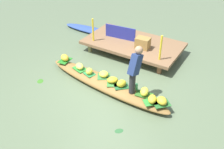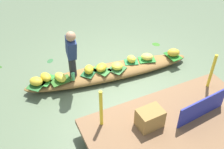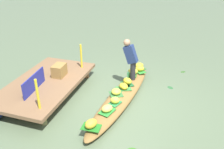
# 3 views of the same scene
# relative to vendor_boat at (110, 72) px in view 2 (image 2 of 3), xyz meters

# --- Properties ---
(canal_water) EXTENTS (40.00, 40.00, 0.00)m
(canal_water) POSITION_rel_vendor_boat_xyz_m (0.00, 0.00, -0.13)
(canal_water) COLOR #596A4D
(canal_water) RESTS_ON ground
(dock_platform) EXTENTS (3.20, 1.80, 0.39)m
(dock_platform) POSITION_rel_vendor_boat_xyz_m (-0.29, 2.19, 0.20)
(dock_platform) COLOR brown
(dock_platform) RESTS_ON ground
(vendor_boat) EXTENTS (4.05, 1.06, 0.25)m
(vendor_boat) POSITION_rel_vendor_boat_xyz_m (0.00, 0.00, 0.00)
(vendor_boat) COLOR olive
(vendor_boat) RESTS_ON ground
(leaf_mat_0) EXTENTS (0.30, 0.44, 0.01)m
(leaf_mat_0) POSITION_rel_vendor_boat_xyz_m (-1.61, 0.23, 0.13)
(leaf_mat_0) COLOR #227421
(leaf_mat_0) RESTS_ON vendor_boat
(banana_bunch_0) EXTENTS (0.36, 0.32, 0.19)m
(banana_bunch_0) POSITION_rel_vendor_boat_xyz_m (-1.61, 0.23, 0.23)
(banana_bunch_0) COLOR gold
(banana_bunch_0) RESTS_ON vendor_boat
(leaf_mat_1) EXTENTS (0.47, 0.47, 0.01)m
(leaf_mat_1) POSITION_rel_vendor_boat_xyz_m (-0.12, 0.12, 0.13)
(leaf_mat_1) COLOR #346B35
(leaf_mat_1) RESTS_ON vendor_boat
(banana_bunch_1) EXTENTS (0.33, 0.32, 0.16)m
(banana_bunch_1) POSITION_rel_vendor_boat_xyz_m (-0.12, 0.12, 0.21)
(banana_bunch_1) COLOR yellow
(banana_bunch_1) RESTS_ON vendor_boat
(leaf_mat_2) EXTENTS (0.38, 0.33, 0.01)m
(leaf_mat_2) POSITION_rel_vendor_boat_xyz_m (-0.55, 0.02, 0.13)
(leaf_mat_2) COLOR #287B3F
(leaf_mat_2) RESTS_ON vendor_boat
(banana_bunch_2) EXTENTS (0.24, 0.27, 0.17)m
(banana_bunch_2) POSITION_rel_vendor_boat_xyz_m (-0.55, 0.02, 0.22)
(banana_bunch_2) COLOR yellow
(banana_bunch_2) RESTS_ON vendor_boat
(leaf_mat_3) EXTENTS (0.47, 0.48, 0.01)m
(leaf_mat_3) POSITION_rel_vendor_boat_xyz_m (1.48, -0.18, 0.13)
(leaf_mat_3) COLOR #2F8532
(leaf_mat_3) RESTS_ON vendor_boat
(banana_bunch_3) EXTENTS (0.28, 0.34, 0.17)m
(banana_bunch_3) POSITION_rel_vendor_boat_xyz_m (1.48, -0.18, 0.22)
(banana_bunch_3) COLOR gold
(banana_bunch_3) RESTS_ON vendor_boat
(leaf_mat_4) EXTENTS (0.46, 0.38, 0.01)m
(leaf_mat_4) POSITION_rel_vendor_boat_xyz_m (-0.94, 0.09, 0.13)
(leaf_mat_4) COLOR #2C8431
(leaf_mat_4) RESTS_ON vendor_boat
(banana_bunch_4) EXTENTS (0.35, 0.33, 0.16)m
(banana_bunch_4) POSITION_rel_vendor_boat_xyz_m (-0.94, 0.09, 0.21)
(banana_bunch_4) COLOR #F3DE57
(banana_bunch_4) RESTS_ON vendor_boat
(leaf_mat_5) EXTENTS (0.46, 0.45, 0.01)m
(leaf_mat_5) POSITION_rel_vendor_boat_xyz_m (0.52, -0.02, 0.13)
(leaf_mat_5) COLOR #205A2D
(leaf_mat_5) RESTS_ON vendor_boat
(banana_bunch_5) EXTENTS (0.30, 0.33, 0.19)m
(banana_bunch_5) POSITION_rel_vendor_boat_xyz_m (0.52, -0.02, 0.23)
(banana_bunch_5) COLOR gold
(banana_bunch_5) RESTS_ON vendor_boat
(leaf_mat_6) EXTENTS (0.46, 0.51, 0.01)m
(leaf_mat_6) POSITION_rel_vendor_boat_xyz_m (0.23, 0.01, 0.13)
(leaf_mat_6) COLOR #387A35
(leaf_mat_6) RESTS_ON vendor_boat
(banana_bunch_6) EXTENTS (0.37, 0.37, 0.16)m
(banana_bunch_6) POSITION_rel_vendor_boat_xyz_m (0.23, 0.01, 0.21)
(banana_bunch_6) COLOR gold
(banana_bunch_6) RESTS_ON vendor_boat
(leaf_mat_7) EXTENTS (0.46, 0.31, 0.01)m
(leaf_mat_7) POSITION_rel_vendor_boat_xyz_m (1.19, -0.03, 0.13)
(leaf_mat_7) COLOR #316622
(leaf_mat_7) RESTS_ON vendor_boat
(banana_bunch_7) EXTENTS (0.30, 0.36, 0.20)m
(banana_bunch_7) POSITION_rel_vendor_boat_xyz_m (1.19, -0.03, 0.23)
(banana_bunch_7) COLOR yellow
(banana_bunch_7) RESTS_ON vendor_boat
(leaf_mat_8) EXTENTS (0.50, 0.50, 0.01)m
(leaf_mat_8) POSITION_rel_vendor_boat_xyz_m (1.70, -0.12, 0.13)
(leaf_mat_8) COLOR #27632A
(leaf_mat_8) RESTS_ON vendor_boat
(banana_bunch_8) EXTENTS (0.37, 0.37, 0.18)m
(banana_bunch_8) POSITION_rel_vendor_boat_xyz_m (1.70, -0.12, 0.22)
(banana_bunch_8) COLOR gold
(banana_bunch_8) RESTS_ON vendor_boat
(vendor_person) EXTENTS (0.23, 0.46, 1.23)m
(vendor_person) POSITION_rel_vendor_boat_xyz_m (0.88, -0.01, 0.83)
(vendor_person) COLOR #28282D
(vendor_person) RESTS_ON vendor_boat
(water_bottle) EXTENTS (0.07, 0.07, 0.18)m
(water_bottle) POSITION_rel_vendor_boat_xyz_m (0.93, 0.06, 0.22)
(water_bottle) COLOR #53BD70
(water_bottle) RESTS_ON vendor_boat
(market_banner) EXTENTS (1.09, 0.13, 0.45)m
(market_banner) POSITION_rel_vendor_boat_xyz_m (-0.79, 2.19, 0.48)
(market_banner) COLOR navy
(market_banner) RESTS_ON dock_platform
(railing_post_west) EXTENTS (0.06, 0.06, 0.78)m
(railing_post_west) POSITION_rel_vendor_boat_xyz_m (-1.49, 1.59, 0.65)
(railing_post_west) COLOR yellow
(railing_post_west) RESTS_ON dock_platform
(railing_post_east) EXTENTS (0.06, 0.06, 0.78)m
(railing_post_east) POSITION_rel_vendor_boat_xyz_m (0.91, 1.59, 0.65)
(railing_post_east) COLOR yellow
(railing_post_east) RESTS_ON dock_platform
(produce_crate) EXTENTS (0.45, 0.34, 0.36)m
(produce_crate) POSITION_rel_vendor_boat_xyz_m (0.16, 1.97, 0.44)
(produce_crate) COLOR olive
(produce_crate) RESTS_ON dock_platform
(drifting_plant_0) EXTENTS (0.28, 0.29, 0.01)m
(drifting_plant_0) POSITION_rel_vendor_boat_xyz_m (-1.77, -0.73, -0.12)
(drifting_plant_0) COLOR #347120
(drifting_plant_0) RESTS_ON ground
(drifting_plant_1) EXTENTS (0.24, 0.25, 0.01)m
(drifting_plant_1) POSITION_rel_vendor_boat_xyz_m (1.15, -1.22, -0.12)
(drifting_plant_1) COLOR #2B5D31
(drifting_plant_1) RESTS_ON ground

